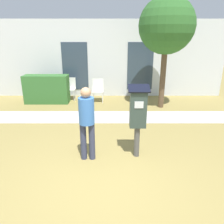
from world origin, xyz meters
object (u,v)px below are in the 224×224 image
Objects in this scene: parking_meter at (137,113)px; outdoor_chair_left at (69,87)px; person_standing at (86,119)px; outdoor_chair_middle at (97,88)px.

parking_meter is 1.77× the size of outdoor_chair_left.
person_standing is 1.76× the size of outdoor_chair_left.
parking_meter reaches higher than person_standing.
parking_meter reaches higher than outdoor_chair_left.
person_standing is at bearing -65.49° from outdoor_chair_middle.
person_standing is (-1.06, -0.12, -0.09)m from parking_meter.
person_standing is at bearing -74.17° from outdoor_chair_left.
person_standing reaches higher than outdoor_chair_middle.
outdoor_chair_middle is (-0.05, 4.48, -0.40)m from person_standing.
outdoor_chair_left is 1.00× the size of outdoor_chair_middle.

